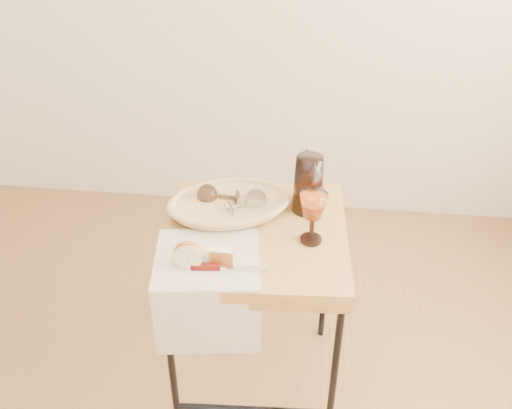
% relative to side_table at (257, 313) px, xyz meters
% --- Properties ---
extents(side_table, '(0.63, 0.63, 0.75)m').
position_rel_side_table_xyz_m(side_table, '(0.00, 0.00, 0.00)').
color(side_table, olive).
rests_on(side_table, floor).
extents(tea_towel, '(0.36, 0.33, 0.01)m').
position_rel_side_table_xyz_m(tea_towel, '(-0.14, -0.16, 0.38)').
color(tea_towel, white).
rests_on(tea_towel, side_table).
extents(bread_basket, '(0.44, 0.36, 0.05)m').
position_rel_side_table_xyz_m(bread_basket, '(-0.11, 0.10, 0.40)').
color(bread_basket, '#9C7B59').
rests_on(bread_basket, side_table).
extents(goblet_lying_a, '(0.13, 0.08, 0.07)m').
position_rel_side_table_xyz_m(goblet_lying_a, '(-0.14, 0.12, 0.43)').
color(goblet_lying_a, brown).
rests_on(goblet_lying_a, bread_basket).
extents(goblet_lying_b, '(0.15, 0.14, 0.08)m').
position_rel_side_table_xyz_m(goblet_lying_b, '(-0.05, 0.08, 0.43)').
color(goblet_lying_b, white).
rests_on(goblet_lying_b, bread_basket).
extents(pitcher, '(0.21, 0.26, 0.24)m').
position_rel_side_table_xyz_m(pitcher, '(0.16, 0.14, 0.48)').
color(pitcher, black).
rests_on(pitcher, side_table).
extents(wine_goblet, '(0.12, 0.12, 0.18)m').
position_rel_side_table_xyz_m(wine_goblet, '(0.18, -0.03, 0.47)').
color(wine_goblet, white).
rests_on(wine_goblet, side_table).
extents(apple_half, '(0.09, 0.05, 0.09)m').
position_rel_side_table_xyz_m(apple_half, '(-0.18, -0.19, 0.43)').
color(apple_half, red).
rests_on(apple_half, tea_towel).
extents(apple_wedge, '(0.07, 0.04, 0.05)m').
position_rel_side_table_xyz_m(apple_wedge, '(-0.09, -0.17, 0.41)').
color(apple_wedge, '#F7E7B3').
rests_on(apple_wedge, tea_towel).
extents(table_knife, '(0.23, 0.04, 0.02)m').
position_rel_side_table_xyz_m(table_knife, '(-0.07, -0.20, 0.39)').
color(table_knife, silver).
rests_on(table_knife, tea_towel).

